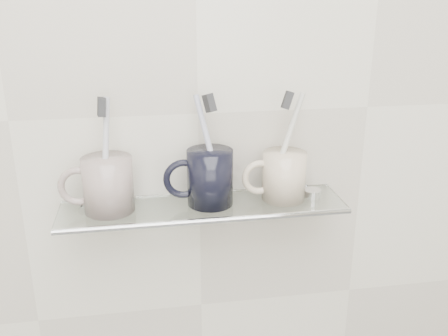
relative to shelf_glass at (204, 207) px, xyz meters
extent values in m
plane|color=beige|center=(0.00, 0.06, 0.15)|extent=(2.50, 0.00, 2.50)
cube|color=silver|center=(0.00, 0.00, 0.00)|extent=(0.50, 0.12, 0.01)
cylinder|color=silver|center=(0.00, -0.06, 0.00)|extent=(0.50, 0.01, 0.01)
cylinder|color=silver|center=(-0.21, 0.05, -0.01)|extent=(0.02, 0.03, 0.02)
cylinder|color=silver|center=(0.21, 0.05, -0.01)|extent=(0.02, 0.03, 0.02)
cylinder|color=silver|center=(-0.16, 0.00, 0.05)|extent=(0.11, 0.11, 0.09)
torus|color=silver|center=(-0.21, 0.00, 0.05)|extent=(0.07, 0.01, 0.07)
cylinder|color=silver|center=(-0.16, 0.00, 0.10)|extent=(0.03, 0.03, 0.19)
cube|color=#28292A|center=(-0.16, 0.00, 0.19)|extent=(0.02, 0.03, 0.03)
cylinder|color=black|center=(0.01, 0.00, 0.05)|extent=(0.10, 0.10, 0.10)
torus|color=black|center=(-0.03, 0.00, 0.05)|extent=(0.07, 0.01, 0.07)
cylinder|color=#A3A4C7|center=(0.01, 0.00, 0.10)|extent=(0.05, 0.05, 0.19)
cube|color=#28292A|center=(0.01, 0.00, 0.19)|extent=(0.02, 0.03, 0.04)
cylinder|color=beige|center=(0.15, 0.00, 0.05)|extent=(0.08, 0.08, 0.09)
torus|color=beige|center=(0.10, 0.00, 0.05)|extent=(0.06, 0.01, 0.06)
cylinder|color=beige|center=(0.15, 0.00, 0.10)|extent=(0.07, 0.04, 0.18)
cube|color=#28292A|center=(0.15, 0.00, 0.19)|extent=(0.02, 0.03, 0.04)
cylinder|color=silver|center=(0.20, 0.00, 0.01)|extent=(0.03, 0.03, 0.01)
camera|label=1|loc=(-0.10, -0.80, 0.36)|focal=40.00mm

